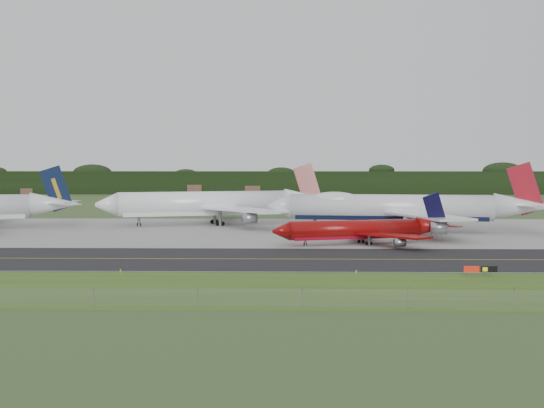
{
  "coord_description": "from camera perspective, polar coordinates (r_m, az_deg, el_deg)",
  "views": [
    {
      "loc": [
        -7.46,
        -133.81,
        16.6
      ],
      "look_at": [
        -11.14,
        22.0,
        8.11
      ],
      "focal_mm": 50.0,
      "sensor_mm": 36.0,
      "label": 1
    }
  ],
  "objects": [
    {
      "name": "ground",
      "position": [
        135.04,
        4.52,
        -3.95
      ],
      "size": [
        600.0,
        600.0,
        0.0
      ],
      "primitive_type": "plane",
      "color": "#384F24",
      "rests_on": "ground"
    },
    {
      "name": "grass_verge",
      "position": [
        100.47,
        5.63,
        -6.4
      ],
      "size": [
        400.0,
        30.0,
        0.01
      ],
      "primitive_type": "cube",
      "color": "#345418",
      "rests_on": "ground"
    },
    {
      "name": "taxiway",
      "position": [
        131.08,
        4.62,
        -4.16
      ],
      "size": [
        400.0,
        32.0,
        0.02
      ],
      "primitive_type": "cube",
      "color": "black",
      "rests_on": "ground"
    },
    {
      "name": "apron",
      "position": [
        185.7,
        3.65,
        -2.02
      ],
      "size": [
        400.0,
        78.0,
        0.01
      ],
      "primitive_type": "cube",
      "color": "gray",
      "rests_on": "ground"
    },
    {
      "name": "taxiway_centreline",
      "position": [
        131.07,
        4.62,
        -4.16
      ],
      "size": [
        400.0,
        0.4,
        0.0
      ],
      "primitive_type": "cube",
      "color": "gold",
      "rests_on": "taxiway"
    },
    {
      "name": "taxiway_edge_line",
      "position": [
        115.74,
        5.05,
        -5.13
      ],
      "size": [
        400.0,
        0.25,
        0.0
      ],
      "primitive_type": "cube",
      "color": "silver",
      "rests_on": "taxiway"
    },
    {
      "name": "perimeter_fence",
      "position": [
        87.52,
        6.27,
        -7.1
      ],
      "size": [
        320.0,
        0.1,
        320.0
      ],
      "color": "slate",
      "rests_on": "ground"
    },
    {
      "name": "horizon_treeline",
      "position": [
        407.79,
        2.4,
        1.55
      ],
      "size": [
        700.0,
        25.0,
        12.0
      ],
      "color": "black",
      "rests_on": "ground"
    },
    {
      "name": "jet_ba_747",
      "position": [
        184.52,
        9.67,
        -0.3
      ],
      "size": [
        67.18,
        55.15,
        16.9
      ],
      "color": "silver",
      "rests_on": "ground"
    },
    {
      "name": "jet_red_737",
      "position": [
        155.82,
        6.99,
        -1.94
      ],
      "size": [
        38.2,
        30.36,
        10.54
      ],
      "color": "maroon",
      "rests_on": "ground"
    },
    {
      "name": "jet_star_tail",
      "position": [
        202.9,
        -4.21,
        -0.01
      ],
      "size": [
        61.85,
        50.42,
        16.66
      ],
      "color": "white",
      "rests_on": "ground"
    },
    {
      "name": "taxiway_sign",
      "position": [
        114.3,
        15.42,
        -4.77
      ],
      "size": [
        4.86,
        0.27,
        1.62
      ],
      "color": "slate",
      "rests_on": "ground"
    },
    {
      "name": "edge_marker_left",
      "position": [
        117.32,
        -11.34,
        -4.95
      ],
      "size": [
        0.16,
        0.16,
        0.5
      ],
      "primitive_type": "cylinder",
      "color": "yellow",
      "rests_on": "ground"
    },
    {
      "name": "edge_marker_center",
      "position": [
        114.92,
        6.36,
        -5.08
      ],
      "size": [
        0.16,
        0.16,
        0.5
      ],
      "primitive_type": "cylinder",
      "color": "yellow",
      "rests_on": "ground"
    }
  ]
}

